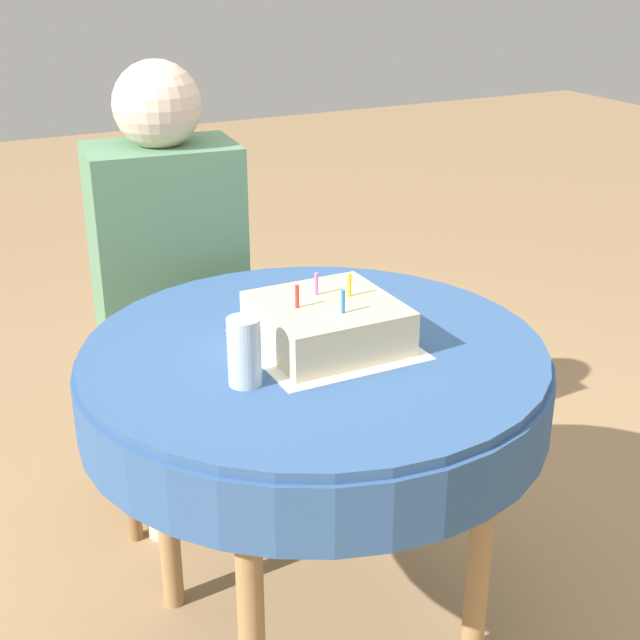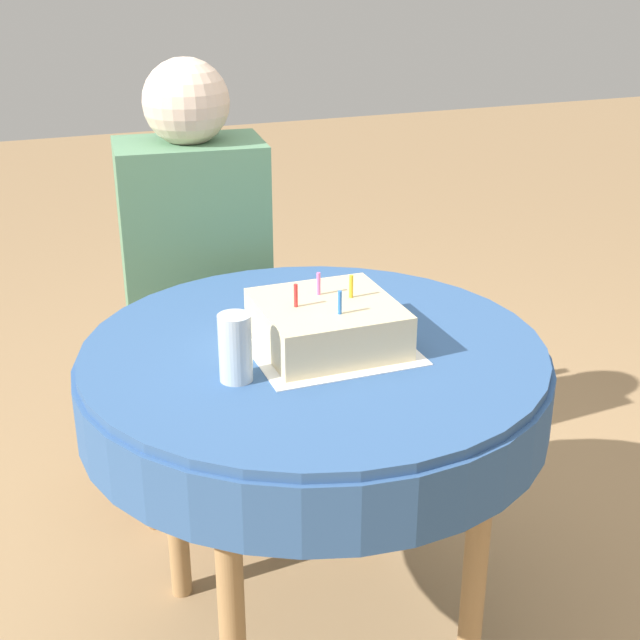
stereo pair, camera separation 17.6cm
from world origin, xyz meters
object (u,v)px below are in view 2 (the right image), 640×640
at_px(chair, 196,317).
at_px(person, 195,249).
at_px(birthday_cake, 327,323).
at_px(drinking_glass, 235,348).

distance_m(chair, person, 0.25).
bearing_deg(person, chair, 90.00).
relative_size(birthday_cake, drinking_glass, 2.05).
distance_m(chair, drinking_glass, 0.92).
relative_size(person, drinking_glass, 9.53).
xyz_separation_m(birthday_cake, drinking_glass, (-0.21, -0.08, 0.02)).
height_order(chair, birthday_cake, chair).
bearing_deg(drinking_glass, chair, 82.52).
bearing_deg(drinking_glass, birthday_cake, 21.35).
relative_size(chair, birthday_cake, 3.62).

